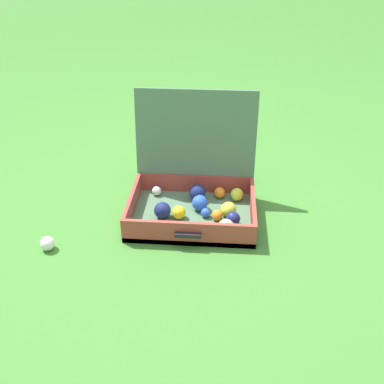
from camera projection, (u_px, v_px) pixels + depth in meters
ground_plane at (186, 213)px, 2.16m from camera, size 16.00×16.00×0.00m
open_suitcase at (195, 190)px, 2.12m from camera, size 0.58×0.51×0.54m
stray_ball_on_grass at (47, 243)px, 1.91m from camera, size 0.06×0.06×0.06m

